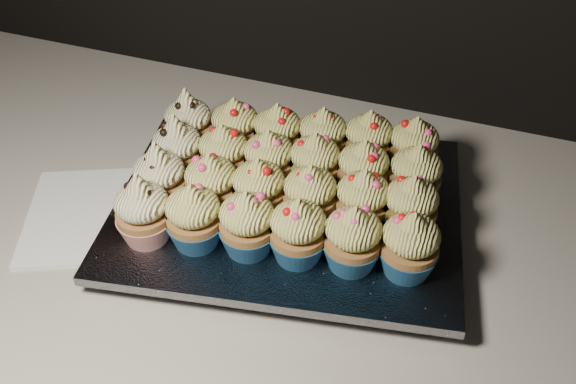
% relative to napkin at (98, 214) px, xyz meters
% --- Properties ---
extents(worktop, '(2.44, 0.64, 0.04)m').
position_rel_napkin_xyz_m(worktop, '(0.29, 0.07, -0.02)').
color(worktop, beige).
rests_on(worktop, cabinet).
extents(napkin, '(0.23, 0.23, 0.00)m').
position_rel_napkin_xyz_m(napkin, '(0.00, 0.00, 0.00)').
color(napkin, white).
rests_on(napkin, worktop).
extents(baking_tray, '(0.42, 0.35, 0.02)m').
position_rel_napkin_xyz_m(baking_tray, '(0.23, 0.07, 0.01)').
color(baking_tray, black).
rests_on(baking_tray, worktop).
extents(foil_lining, '(0.46, 0.39, 0.01)m').
position_rel_napkin_xyz_m(foil_lining, '(0.23, 0.07, 0.03)').
color(foil_lining, silver).
rests_on(foil_lining, baking_tray).
extents(cupcake_0, '(0.06, 0.06, 0.10)m').
position_rel_napkin_xyz_m(cupcake_0, '(0.10, -0.04, 0.07)').
color(cupcake_0, '#AF2118').
rests_on(cupcake_0, foil_lining).
extents(cupcake_1, '(0.06, 0.06, 0.08)m').
position_rel_napkin_xyz_m(cupcake_1, '(0.16, -0.03, 0.07)').
color(cupcake_1, '#1C5484').
rests_on(cupcake_1, foil_lining).
extents(cupcake_2, '(0.06, 0.06, 0.08)m').
position_rel_napkin_xyz_m(cupcake_2, '(0.22, -0.02, 0.07)').
color(cupcake_2, '#1C5484').
rests_on(cupcake_2, foil_lining).
extents(cupcake_3, '(0.06, 0.06, 0.08)m').
position_rel_napkin_xyz_m(cupcake_3, '(0.27, -0.01, 0.07)').
color(cupcake_3, '#1C5484').
rests_on(cupcake_3, foil_lining).
extents(cupcake_4, '(0.06, 0.06, 0.08)m').
position_rel_napkin_xyz_m(cupcake_4, '(0.33, -0.00, 0.07)').
color(cupcake_4, '#1C5484').
rests_on(cupcake_4, foil_lining).
extents(cupcake_5, '(0.06, 0.06, 0.08)m').
position_rel_napkin_xyz_m(cupcake_5, '(0.39, 0.01, 0.07)').
color(cupcake_5, '#1C5484').
rests_on(cupcake_5, foil_lining).
extents(cupcake_6, '(0.06, 0.06, 0.10)m').
position_rel_napkin_xyz_m(cupcake_6, '(0.09, 0.01, 0.07)').
color(cupcake_6, '#AF2118').
rests_on(cupcake_6, foil_lining).
extents(cupcake_7, '(0.06, 0.06, 0.08)m').
position_rel_napkin_xyz_m(cupcake_7, '(0.15, 0.03, 0.07)').
color(cupcake_7, '#1C5484').
rests_on(cupcake_7, foil_lining).
extents(cupcake_8, '(0.06, 0.06, 0.08)m').
position_rel_napkin_xyz_m(cupcake_8, '(0.21, 0.04, 0.07)').
color(cupcake_8, '#1C5484').
rests_on(cupcake_8, foil_lining).
extents(cupcake_9, '(0.06, 0.06, 0.08)m').
position_rel_napkin_xyz_m(cupcake_9, '(0.26, 0.05, 0.07)').
color(cupcake_9, '#1C5484').
rests_on(cupcake_9, foil_lining).
extents(cupcake_10, '(0.06, 0.06, 0.08)m').
position_rel_napkin_xyz_m(cupcake_10, '(0.32, 0.06, 0.07)').
color(cupcake_10, '#1C5484').
rests_on(cupcake_10, foil_lining).
extents(cupcake_11, '(0.06, 0.06, 0.08)m').
position_rel_napkin_xyz_m(cupcake_11, '(0.38, 0.07, 0.07)').
color(cupcake_11, '#1C5484').
rests_on(cupcake_11, foil_lining).
extents(cupcake_12, '(0.06, 0.06, 0.10)m').
position_rel_napkin_xyz_m(cupcake_12, '(0.08, 0.07, 0.07)').
color(cupcake_12, '#AF2118').
rests_on(cupcake_12, foil_lining).
extents(cupcake_13, '(0.06, 0.06, 0.08)m').
position_rel_napkin_xyz_m(cupcake_13, '(0.14, 0.08, 0.07)').
color(cupcake_13, '#1C5484').
rests_on(cupcake_13, foil_lining).
extents(cupcake_14, '(0.06, 0.06, 0.08)m').
position_rel_napkin_xyz_m(cupcake_14, '(0.20, 0.09, 0.07)').
color(cupcake_14, '#1C5484').
rests_on(cupcake_14, foil_lining).
extents(cupcake_15, '(0.06, 0.06, 0.08)m').
position_rel_napkin_xyz_m(cupcake_15, '(0.25, 0.11, 0.07)').
color(cupcake_15, '#1C5484').
rests_on(cupcake_15, foil_lining).
extents(cupcake_16, '(0.06, 0.06, 0.08)m').
position_rel_napkin_xyz_m(cupcake_16, '(0.31, 0.11, 0.07)').
color(cupcake_16, '#1C5484').
rests_on(cupcake_16, foil_lining).
extents(cupcake_17, '(0.06, 0.06, 0.08)m').
position_rel_napkin_xyz_m(cupcake_17, '(0.37, 0.12, 0.07)').
color(cupcake_17, '#1C5484').
rests_on(cupcake_17, foil_lining).
extents(cupcake_18, '(0.06, 0.06, 0.10)m').
position_rel_napkin_xyz_m(cupcake_18, '(0.07, 0.13, 0.07)').
color(cupcake_18, '#AF2118').
rests_on(cupcake_18, foil_lining).
extents(cupcake_19, '(0.06, 0.06, 0.08)m').
position_rel_napkin_xyz_m(cupcake_19, '(0.13, 0.14, 0.07)').
color(cupcake_19, '#1C5484').
rests_on(cupcake_19, foil_lining).
extents(cupcake_20, '(0.06, 0.06, 0.08)m').
position_rel_napkin_xyz_m(cupcake_20, '(0.19, 0.15, 0.07)').
color(cupcake_20, '#1C5484').
rests_on(cupcake_20, foil_lining).
extents(cupcake_21, '(0.06, 0.06, 0.08)m').
position_rel_napkin_xyz_m(cupcake_21, '(0.24, 0.16, 0.07)').
color(cupcake_21, '#1C5484').
rests_on(cupcake_21, foil_lining).
extents(cupcake_22, '(0.06, 0.06, 0.08)m').
position_rel_napkin_xyz_m(cupcake_22, '(0.30, 0.17, 0.07)').
color(cupcake_22, '#1C5484').
rests_on(cupcake_22, foil_lining).
extents(cupcake_23, '(0.06, 0.06, 0.08)m').
position_rel_napkin_xyz_m(cupcake_23, '(0.36, 0.18, 0.07)').
color(cupcake_23, '#1C5484').
rests_on(cupcake_23, foil_lining).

